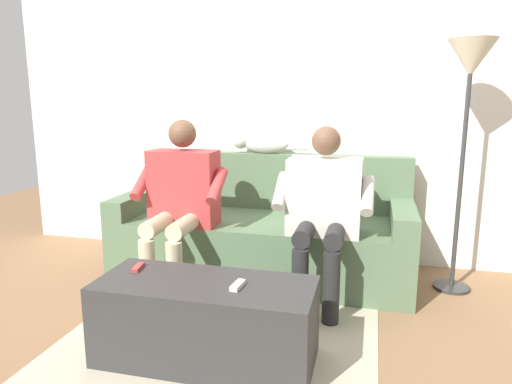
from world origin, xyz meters
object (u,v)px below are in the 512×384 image
(couch, at_px, (263,235))
(remote_red, at_px, (138,267))
(remote_white, at_px, (238,285))
(coffee_table, at_px, (206,321))
(cat_on_backrest, at_px, (260,143))
(person_right_seated, at_px, (180,196))
(person_left_seated, at_px, (323,204))
(floor_lamp, at_px, (470,78))

(couch, distance_m, remote_red, 1.22)
(remote_white, bearing_deg, coffee_table, 88.09)
(cat_on_backrest, height_order, remote_red, cat_on_backrest)
(person_right_seated, relative_size, remote_red, 9.97)
(couch, xyz_separation_m, person_left_seated, (-0.47, 0.36, 0.35))
(cat_on_backrest, relative_size, remote_red, 5.21)
(person_left_seated, bearing_deg, floor_lamp, -155.62)
(coffee_table, height_order, floor_lamp, floor_lamp)
(person_right_seated, bearing_deg, cat_on_backrest, -118.26)
(person_left_seated, distance_m, remote_white, 0.96)
(remote_white, bearing_deg, person_right_seated, 43.15)
(person_left_seated, relative_size, person_right_seated, 0.97)
(remote_white, bearing_deg, person_left_seated, -13.00)
(person_left_seated, xyz_separation_m, cat_on_backrest, (0.57, -0.66, 0.31))
(person_right_seated, bearing_deg, person_left_seated, -177.34)
(couch, relative_size, person_left_seated, 1.89)
(couch, bearing_deg, person_right_seated, 40.97)
(cat_on_backrest, bearing_deg, person_left_seated, 130.75)
(person_left_seated, bearing_deg, coffee_table, 61.30)
(remote_red, relative_size, floor_lamp, 0.07)
(person_right_seated, distance_m, floor_lamp, 1.99)
(coffee_table, distance_m, person_left_seated, 1.07)
(couch, height_order, remote_red, couch)
(remote_white, height_order, remote_red, remote_white)
(remote_red, bearing_deg, cat_on_backrest, -20.97)
(couch, height_order, person_right_seated, person_right_seated)
(couch, distance_m, floor_lamp, 1.73)
(floor_lamp, bearing_deg, person_left_seated, 24.38)
(remote_red, bearing_deg, person_right_seated, -3.38)
(coffee_table, bearing_deg, person_left_seated, -118.70)
(coffee_table, xyz_separation_m, person_right_seated, (0.47, -0.82, 0.44))
(coffee_table, xyz_separation_m, floor_lamp, (-1.32, -1.24, 1.20))
(couch, relative_size, remote_white, 18.43)
(person_left_seated, xyz_separation_m, person_right_seated, (0.94, 0.04, 0.01))
(coffee_table, xyz_separation_m, cat_on_backrest, (0.09, -1.52, 0.73))
(person_right_seated, relative_size, cat_on_backrest, 1.91)
(person_left_seated, bearing_deg, remote_white, 71.28)
(cat_on_backrest, height_order, remote_white, cat_on_backrest)
(coffee_table, distance_m, remote_red, 0.46)
(cat_on_backrest, distance_m, remote_red, 1.56)
(person_right_seated, relative_size, remote_white, 10.02)
(coffee_table, distance_m, floor_lamp, 2.17)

